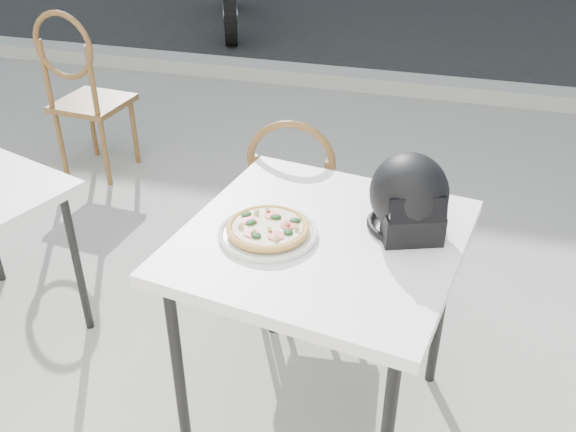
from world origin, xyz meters
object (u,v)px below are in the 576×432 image
(plate, at_px, (268,233))
(cafe_chair_main, at_px, (294,205))
(pizza, at_px, (268,227))
(cafe_chair_side, at_px, (82,86))
(helmet, at_px, (409,198))
(cafe_table_main, at_px, (321,254))

(plate, distance_m, cafe_chair_main, 0.71)
(pizza, relative_size, cafe_chair_side, 0.29)
(helmet, bearing_deg, plate, -179.74)
(pizza, height_order, cafe_chair_main, cafe_chair_main)
(pizza, distance_m, cafe_chair_main, 0.72)
(cafe_table_main, xyz_separation_m, helmet, (0.25, 0.10, 0.18))
(pizza, relative_size, cafe_chair_main, 0.31)
(cafe_table_main, relative_size, cafe_chair_main, 1.02)
(helmet, bearing_deg, cafe_table_main, -177.46)
(cafe_table_main, xyz_separation_m, cafe_chair_side, (-1.77, 1.48, -0.15))
(plate, bearing_deg, cafe_chair_main, 97.95)
(plate, relative_size, helmet, 1.05)
(pizza, height_order, cafe_chair_side, cafe_chair_side)
(plate, bearing_deg, cafe_table_main, 17.19)
(cafe_chair_main, distance_m, cafe_chair_side, 1.76)
(cafe_table_main, distance_m, plate, 0.19)
(helmet, height_order, cafe_chair_main, helmet)
(cafe_table_main, height_order, plate, plate)
(cafe_table_main, relative_size, plate, 2.82)
(helmet, distance_m, cafe_chair_main, 0.80)
(cafe_chair_main, relative_size, cafe_chair_side, 0.91)
(helmet, xyz_separation_m, cafe_chair_side, (-2.02, 1.38, -0.33))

